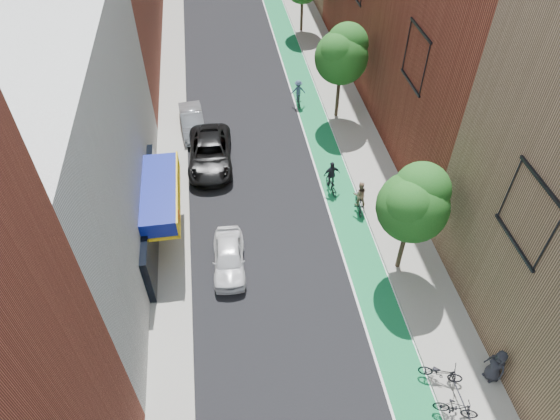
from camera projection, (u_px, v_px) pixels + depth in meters
name	position (u px, v px, depth m)	size (l,w,h in m)	color
bike_lane	(309.00, 104.00, 37.08)	(2.00, 68.00, 0.01)	#136B42
sidewalk_left	(173.00, 114.00, 35.97)	(2.00, 68.00, 0.15)	gray
sidewalk_right	(342.00, 100.00, 37.29)	(3.00, 68.00, 0.15)	gray
building_left_white	(42.00, 159.00, 22.82)	(8.00, 20.00, 12.00)	silver
tree_near	(414.00, 202.00, 22.71)	(3.40, 3.36, 6.42)	#332619
tree_mid	(342.00, 53.00, 32.43)	(3.55, 3.53, 6.74)	#332619
parked_car_white	(229.00, 258.00, 25.52)	(1.63, 4.04, 1.38)	silver
parked_car_black	(210.00, 153.00, 31.51)	(2.68, 5.81, 1.62)	black
parked_car_silver	(192.00, 122.00, 34.15)	(1.52, 4.35, 1.43)	#969A9E
cyclist_lane_near	(359.00, 199.00, 28.47)	(0.83, 1.77, 1.97)	black
cyclist_lane_mid	(331.00, 180.00, 29.70)	(1.05, 1.71, 2.06)	black
cyclist_lane_far	(298.00, 94.00, 36.42)	(1.03, 1.54, 1.93)	black
parked_bike_mid	(456.00, 408.00, 19.92)	(0.50, 1.78, 1.07)	black
parked_bike_far	(441.00, 372.00, 21.08)	(0.65, 1.85, 0.97)	black
pedestrian	(496.00, 366.00, 20.79)	(0.93, 0.61, 1.90)	black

